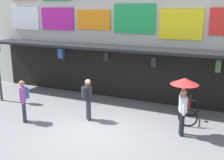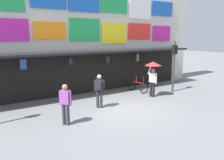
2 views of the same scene
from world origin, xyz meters
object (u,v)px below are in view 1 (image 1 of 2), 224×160
(bicycle_parked, at_px, (189,112))
(pedestrian_in_blue, at_px, (24,98))
(pedestrian_in_yellow, at_px, (88,97))
(pedestrian_with_umbrella, at_px, (184,91))

(bicycle_parked, height_order, pedestrian_in_blue, pedestrian_in_blue)
(pedestrian_in_yellow, bearing_deg, bicycle_parked, 22.21)
(pedestrian_with_umbrella, xyz_separation_m, pedestrian_in_yellow, (-3.66, -0.16, -0.66))
(pedestrian_in_blue, distance_m, pedestrian_in_yellow, 2.47)
(bicycle_parked, relative_size, pedestrian_in_blue, 0.73)
(pedestrian_in_yellow, bearing_deg, pedestrian_in_blue, -151.90)
(pedestrian_in_yellow, bearing_deg, pedestrian_with_umbrella, 2.45)
(pedestrian_in_blue, height_order, pedestrian_with_umbrella, pedestrian_with_umbrella)
(bicycle_parked, relative_size, pedestrian_with_umbrella, 0.59)
(bicycle_parked, height_order, pedestrian_in_yellow, pedestrian_in_yellow)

